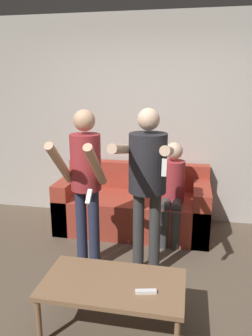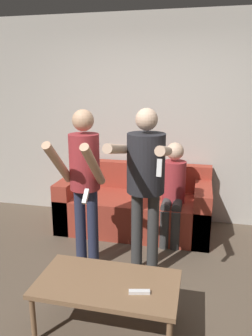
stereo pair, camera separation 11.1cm
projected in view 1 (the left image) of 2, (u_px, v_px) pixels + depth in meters
The scene contains 8 objects.
ground_plane at pixel (123, 304), 2.83m from camera, with size 14.00×14.00×0.00m, color brown.
wall_back at pixel (153, 121), 4.34m from camera, with size 6.40×0.06×2.70m.
couch at pixel (134, 207), 4.22m from camera, with size 1.88×0.84×0.81m.
person_standing_left at pixel (85, 176), 3.14m from camera, with size 0.41×0.64×1.61m.
person_standing_right at pixel (147, 174), 3.01m from camera, with size 0.47×0.79×1.64m.
person_seated at pixel (172, 188), 3.86m from camera, with size 0.28×0.51×1.18m.
coffee_table at pixel (113, 287), 2.45m from camera, with size 1.06×0.57×0.42m.
remote_on_table at pixel (146, 292), 2.31m from camera, with size 0.15×0.07×0.02m.
Camera 1 is at (0.50, -2.37, 1.87)m, focal length 35.00 mm.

